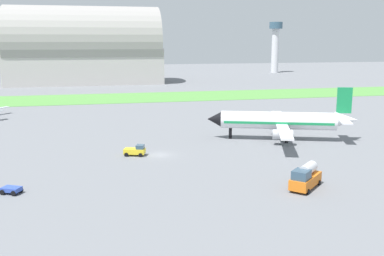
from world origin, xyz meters
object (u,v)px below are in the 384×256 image
at_px(pushback_tug_midfield, 136,150).
at_px(baggage_cart_by_runway, 11,189).
at_px(control_tower, 275,42).
at_px(fuel_truck_near_gate, 305,177).
at_px(airplane_midfield_jet, 281,121).

height_order(pushback_tug_midfield, baggage_cart_by_runway, pushback_tug_midfield).
relative_size(pushback_tug_midfield, control_tower, 0.13).
distance_m(fuel_truck_near_gate, baggage_cart_by_runway, 39.22).
xyz_separation_m(airplane_midfield_jet, baggage_cart_by_runway, (-47.80, -22.60, -3.32)).
bearing_deg(airplane_midfield_jet, fuel_truck_near_gate, 92.22).
bearing_deg(control_tower, fuel_truck_near_gate, -111.91).
height_order(airplane_midfield_jet, pushback_tug_midfield, airplane_midfield_jet).
relative_size(pushback_tug_midfield, baggage_cart_by_runway, 1.37).
bearing_deg(pushback_tug_midfield, control_tower, 79.48).
xyz_separation_m(fuel_truck_near_gate, control_tower, (84.44, 209.99, 16.92)).
height_order(airplane_midfield_jet, fuel_truck_near_gate, airplane_midfield_jet).
distance_m(pushback_tug_midfield, baggage_cart_by_runway, 24.22).
bearing_deg(pushback_tug_midfield, baggage_cart_by_runway, -118.86).
relative_size(fuel_truck_near_gate, control_tower, 0.21).
distance_m(airplane_midfield_jet, baggage_cart_by_runway, 52.97).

